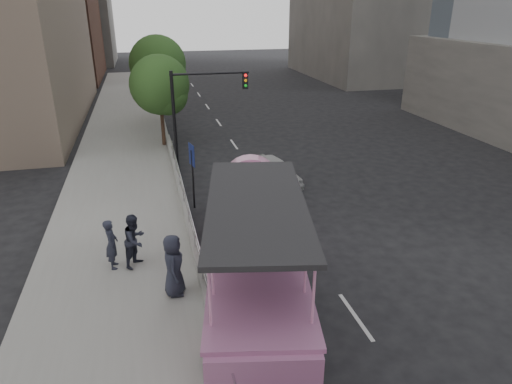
{
  "coord_description": "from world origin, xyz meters",
  "views": [
    {
      "loc": [
        -4.38,
        -11.8,
        8.36
      ],
      "look_at": [
        -0.84,
        2.58,
        2.24
      ],
      "focal_mm": 32.0,
      "sensor_mm": 36.0,
      "label": 1
    }
  ],
  "objects_px": {
    "pedestrian_near": "(112,244)",
    "parking_sign": "(192,169)",
    "duck_boat": "(255,247)",
    "traffic_signal": "(196,103)",
    "pedestrian_mid": "(135,240)",
    "street_tree_near": "(161,87)",
    "pedestrian_far": "(173,265)",
    "street_tree_far": "(159,66)",
    "car": "(273,171)"
  },
  "relations": [
    {
      "from": "parking_sign",
      "to": "pedestrian_near",
      "type": "bearing_deg",
      "value": -123.75
    },
    {
      "from": "pedestrian_mid",
      "to": "pedestrian_far",
      "type": "bearing_deg",
      "value": -115.16
    },
    {
      "from": "parking_sign",
      "to": "street_tree_far",
      "type": "xyz_separation_m",
      "value": [
        -0.48,
        15.18,
        2.49
      ]
    },
    {
      "from": "traffic_signal",
      "to": "street_tree_near",
      "type": "distance_m",
      "value": 3.8
    },
    {
      "from": "pedestrian_far",
      "to": "street_tree_near",
      "type": "xyz_separation_m",
      "value": [
        0.68,
        15.95,
        2.55
      ]
    },
    {
      "from": "duck_boat",
      "to": "traffic_signal",
      "type": "relative_size",
      "value": 2.05
    },
    {
      "from": "pedestrian_mid",
      "to": "traffic_signal",
      "type": "distance_m",
      "value": 11.33
    },
    {
      "from": "pedestrian_mid",
      "to": "street_tree_near",
      "type": "bearing_deg",
      "value": 28.15
    },
    {
      "from": "pedestrian_mid",
      "to": "traffic_signal",
      "type": "bearing_deg",
      "value": 17.68
    },
    {
      "from": "pedestrian_far",
      "to": "parking_sign",
      "type": "distance_m",
      "value": 6.92
    },
    {
      "from": "pedestrian_near",
      "to": "pedestrian_mid",
      "type": "bearing_deg",
      "value": -92.43
    },
    {
      "from": "pedestrian_near",
      "to": "traffic_signal",
      "type": "height_order",
      "value": "traffic_signal"
    },
    {
      "from": "duck_boat",
      "to": "car",
      "type": "distance_m",
      "value": 8.85
    },
    {
      "from": "street_tree_near",
      "to": "parking_sign",
      "type": "bearing_deg",
      "value": -85.77
    },
    {
      "from": "car",
      "to": "street_tree_near",
      "type": "distance_m",
      "value": 9.19
    },
    {
      "from": "parking_sign",
      "to": "street_tree_near",
      "type": "relative_size",
      "value": 0.51
    },
    {
      "from": "car",
      "to": "pedestrian_far",
      "type": "xyz_separation_m",
      "value": [
        -5.53,
        -8.81,
        0.6
      ]
    },
    {
      "from": "duck_boat",
      "to": "car",
      "type": "relative_size",
      "value": 2.74
    },
    {
      "from": "duck_boat",
      "to": "pedestrian_near",
      "type": "bearing_deg",
      "value": 161.38
    },
    {
      "from": "traffic_signal",
      "to": "street_tree_far",
      "type": "relative_size",
      "value": 0.81
    },
    {
      "from": "pedestrian_far",
      "to": "traffic_signal",
      "type": "relative_size",
      "value": 0.37
    },
    {
      "from": "street_tree_near",
      "to": "street_tree_far",
      "type": "height_order",
      "value": "street_tree_far"
    },
    {
      "from": "parking_sign",
      "to": "street_tree_far",
      "type": "height_order",
      "value": "street_tree_far"
    },
    {
      "from": "pedestrian_mid",
      "to": "duck_boat",
      "type": "bearing_deg",
      "value": -76.28
    },
    {
      "from": "traffic_signal",
      "to": "pedestrian_mid",
      "type": "bearing_deg",
      "value": -107.7
    },
    {
      "from": "car",
      "to": "traffic_signal",
      "type": "bearing_deg",
      "value": 116.82
    },
    {
      "from": "car",
      "to": "street_tree_far",
      "type": "bearing_deg",
      "value": 95.03
    },
    {
      "from": "duck_boat",
      "to": "traffic_signal",
      "type": "height_order",
      "value": "traffic_signal"
    },
    {
      "from": "street_tree_far",
      "to": "pedestrian_mid",
      "type": "bearing_deg",
      "value": -95.64
    },
    {
      "from": "parking_sign",
      "to": "car",
      "type": "bearing_deg",
      "value": 26.03
    },
    {
      "from": "parking_sign",
      "to": "duck_boat",
      "type": "bearing_deg",
      "value": -78.98
    },
    {
      "from": "pedestrian_near",
      "to": "pedestrian_far",
      "type": "distance_m",
      "value": 2.71
    },
    {
      "from": "pedestrian_far",
      "to": "parking_sign",
      "type": "height_order",
      "value": "parking_sign"
    },
    {
      "from": "street_tree_far",
      "to": "pedestrian_far",
      "type": "bearing_deg",
      "value": -92.28
    },
    {
      "from": "pedestrian_far",
      "to": "street_tree_far",
      "type": "bearing_deg",
      "value": 3.38
    },
    {
      "from": "traffic_signal",
      "to": "street_tree_far",
      "type": "xyz_separation_m",
      "value": [
        -1.4,
        9.43,
        0.81
      ]
    },
    {
      "from": "pedestrian_far",
      "to": "car",
      "type": "bearing_deg",
      "value": -26.46
    },
    {
      "from": "pedestrian_near",
      "to": "street_tree_far",
      "type": "relative_size",
      "value": 0.27
    },
    {
      "from": "pedestrian_mid",
      "to": "pedestrian_far",
      "type": "height_order",
      "value": "pedestrian_far"
    },
    {
      "from": "pedestrian_mid",
      "to": "traffic_signal",
      "type": "relative_size",
      "value": 0.35
    },
    {
      "from": "pedestrian_near",
      "to": "street_tree_near",
      "type": "xyz_separation_m",
      "value": [
        2.52,
        13.97,
        2.66
      ]
    },
    {
      "from": "pedestrian_far",
      "to": "traffic_signal",
      "type": "xyz_separation_m",
      "value": [
        2.27,
        12.52,
        2.23
      ]
    },
    {
      "from": "duck_boat",
      "to": "pedestrian_far",
      "type": "bearing_deg",
      "value": -169.28
    },
    {
      "from": "pedestrian_near",
      "to": "parking_sign",
      "type": "xyz_separation_m",
      "value": [
        3.2,
        4.79,
        0.67
      ]
    },
    {
      "from": "duck_boat",
      "to": "pedestrian_mid",
      "type": "bearing_deg",
      "value": 158.34
    },
    {
      "from": "duck_boat",
      "to": "pedestrian_near",
      "type": "xyz_separation_m",
      "value": [
        -4.42,
        1.49,
        -0.13
      ]
    },
    {
      "from": "pedestrian_mid",
      "to": "street_tree_near",
      "type": "relative_size",
      "value": 0.32
    },
    {
      "from": "street_tree_near",
      "to": "traffic_signal",
      "type": "bearing_deg",
      "value": -65.02
    },
    {
      "from": "pedestrian_far",
      "to": "traffic_signal",
      "type": "bearing_deg",
      "value": -4.63
    },
    {
      "from": "duck_boat",
      "to": "parking_sign",
      "type": "xyz_separation_m",
      "value": [
        -1.22,
        6.28,
        0.54
      ]
    }
  ]
}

